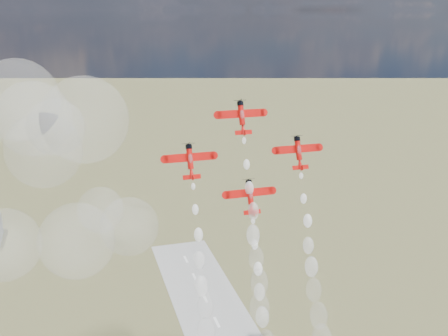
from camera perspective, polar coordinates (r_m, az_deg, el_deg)
name	(u,v)px	position (r m, az deg, el deg)	size (l,w,h in m)	color
plane_lead	(242,117)	(139.39, 1.94, 5.59)	(12.96, 5.90, 8.84)	red
plane_left	(190,161)	(134.14, -3.71, 0.81)	(12.96, 5.90, 8.84)	red
plane_right	(299,152)	(143.49, 8.11, 1.74)	(12.96, 5.90, 8.84)	red
plane_slot	(250,196)	(137.56, 2.87, -3.06)	(12.96, 5.90, 8.84)	red
smoke_trail_lead	(257,274)	(138.89, 3.64, -11.40)	(5.32, 18.49, 44.10)	white
smoke_trail_left	(206,324)	(136.84, -1.92, -16.57)	(5.38, 19.00, 43.64)	white
smoke_trail_right	(317,306)	(146.10, 10.09, -14.54)	(5.13, 19.40, 43.70)	white
drifted_smoke_cloud	(52,172)	(144.77, -18.26, -0.47)	(62.29, 41.13, 62.00)	white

